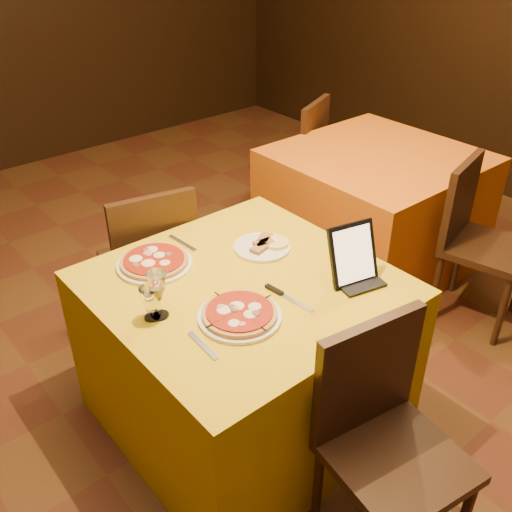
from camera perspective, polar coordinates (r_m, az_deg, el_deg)
floor at (r=2.87m, az=-1.02°, el=-13.44°), size 6.00×7.00×0.01m
main_table at (r=2.50m, az=-1.19°, el=-9.67°), size 1.10×1.10×0.75m
side_table at (r=3.70m, az=11.54°, el=4.58°), size 1.10×1.10×0.75m
chair_main_near at (r=2.07m, az=13.93°, el=-19.24°), size 0.49×0.49×0.91m
chair_main_far at (r=3.00m, az=-10.83°, el=-0.56°), size 0.47×0.47×0.91m
chair_side_near at (r=3.31m, az=22.14°, el=0.76°), size 0.46×0.46×0.91m
chair_side_far at (r=4.15m, az=3.24°, el=9.48°), size 0.50×0.50×0.91m
pizza_near at (r=2.07m, az=-1.65°, el=-5.90°), size 0.31×0.31×0.03m
pizza_far at (r=2.40m, az=-10.13°, el=-0.65°), size 0.31×0.31×0.03m
cutlet_dish at (r=2.48m, az=0.61°, el=1.01°), size 0.25×0.25×0.03m
wine_glass at (r=2.07m, az=-9.77°, el=-3.84°), size 0.10×0.10×0.19m
water_glass at (r=2.08m, az=-10.47°, el=-4.67°), size 0.08×0.08×0.13m
tablet at (r=2.25m, az=9.66°, el=0.24°), size 0.22×0.14×0.24m
knife at (r=2.17m, az=3.50°, el=-4.39°), size 0.04×0.22×0.01m
fork_near at (r=1.97m, az=-5.34°, el=-8.89°), size 0.03×0.17×0.01m
fork_far at (r=2.54m, az=-7.37°, el=1.28°), size 0.03×0.18×0.01m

